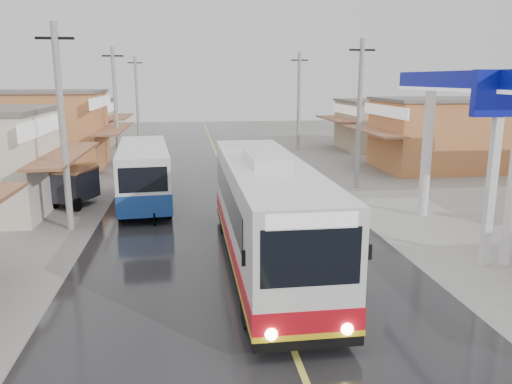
% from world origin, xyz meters
% --- Properties ---
extents(ground, '(120.00, 120.00, 0.00)m').
position_xyz_m(ground, '(0.00, 0.00, 0.00)').
color(ground, slate).
rests_on(ground, ground).
extents(road, '(12.00, 90.00, 0.02)m').
position_xyz_m(road, '(0.00, 15.00, 0.01)').
color(road, black).
rests_on(road, ground).
extents(centre_line, '(0.15, 90.00, 0.01)m').
position_xyz_m(centre_line, '(0.00, 15.00, 0.02)').
color(centre_line, '#D8CC4C').
rests_on(centre_line, road).
extents(utility_poles_left, '(1.60, 50.00, 8.00)m').
position_xyz_m(utility_poles_left, '(-7.00, 16.00, 0.00)').
color(utility_poles_left, gray).
rests_on(utility_poles_left, ground).
extents(utility_poles_right, '(1.60, 36.00, 8.00)m').
position_xyz_m(utility_poles_right, '(7.00, 15.00, 0.00)').
color(utility_poles_right, gray).
rests_on(utility_poles_right, ground).
extents(coach_bus, '(2.79, 11.74, 3.66)m').
position_xyz_m(coach_bus, '(0.20, 4.04, 1.77)').
color(coach_bus, silver).
rests_on(coach_bus, road).
extents(second_bus, '(2.94, 8.58, 2.79)m').
position_xyz_m(second_bus, '(-4.36, 12.99, 1.51)').
color(second_bus, silver).
rests_on(second_bus, road).
extents(cyclist, '(0.83, 1.91, 2.00)m').
position_xyz_m(cyclist, '(-3.72, 9.55, 0.66)').
color(cyclist, black).
rests_on(cyclist, ground).
extents(tricycle_near, '(2.17, 2.68, 1.78)m').
position_xyz_m(tricycle_near, '(-7.59, 12.93, 1.02)').
color(tricycle_near, '#26262D').
rests_on(tricycle_near, ground).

